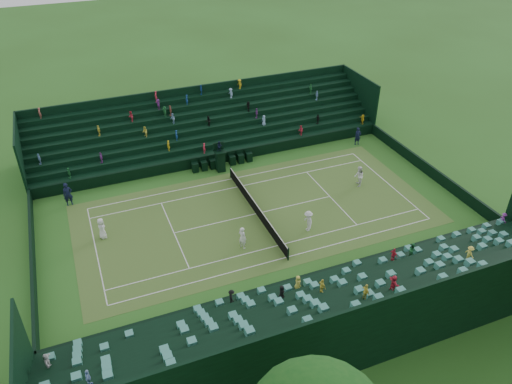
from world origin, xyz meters
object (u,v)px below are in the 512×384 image
umpire_chair (220,158)px  player_near_west (102,228)px  player_near_east (242,238)px  player_far_east (308,221)px  tennis_net (256,208)px  player_far_west (359,176)px

umpire_chair → player_near_west: size_ratio=1.74×
player_near_east → player_far_east: bearing=-117.2°
player_near_east → umpire_chair: bearing=-38.8°
player_near_west → player_near_east: (4.76, 8.83, 0.05)m
tennis_net → player_far_east: player_far_east is taller
tennis_net → player_near_east: player_near_east is taller
player_far_east → player_far_west: bearing=124.9°
player_far_west → player_far_east: (3.86, -6.63, -0.07)m
tennis_net → player_near_west: 11.29m
player_far_east → tennis_net: bearing=-135.5°
player_near_west → player_far_west: player_far_west is taller
player_near_east → player_far_west: player_far_west is taller
player_far_west → player_far_east: 7.67m
player_near_west → player_far_east: (4.66, 13.94, 0.00)m
umpire_chair → player_near_east: umpire_chair is taller
tennis_net → player_far_west: bearing=93.6°
player_far_west → player_near_east: bearing=-47.4°
player_near_west → player_far_west: size_ratio=0.92×
umpire_chair → player_far_east: bearing=16.8°
umpire_chair → player_far_east: size_ratio=1.73×
umpire_chair → player_near_east: (10.58, -1.94, -0.35)m
player_far_west → player_near_west: bearing=-68.3°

